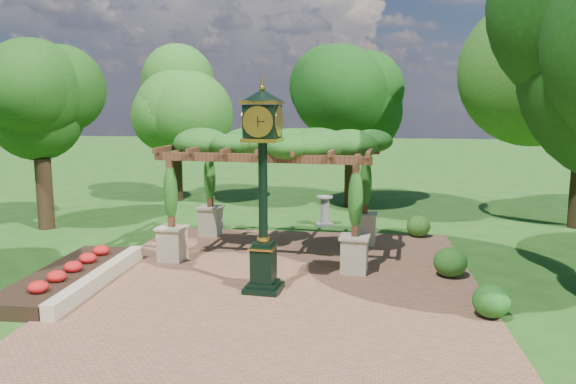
# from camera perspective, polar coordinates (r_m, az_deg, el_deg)

# --- Properties ---
(ground) EXTENTS (120.00, 120.00, 0.00)m
(ground) POSITION_cam_1_polar(r_m,az_deg,el_deg) (13.54, -1.29, -10.94)
(ground) COLOR #1E4714
(ground) RESTS_ON ground
(brick_plaza) EXTENTS (10.00, 12.00, 0.04)m
(brick_plaza) POSITION_cam_1_polar(r_m,az_deg,el_deg) (14.46, -0.72, -9.51)
(brick_plaza) COLOR brown
(brick_plaza) RESTS_ON ground
(border_wall) EXTENTS (0.35, 5.00, 0.40)m
(border_wall) POSITION_cam_1_polar(r_m,az_deg,el_deg) (15.24, -18.59, -8.31)
(border_wall) COLOR #C6B793
(border_wall) RESTS_ON ground
(flower_bed) EXTENTS (1.50, 5.00, 0.36)m
(flower_bed) POSITION_cam_1_polar(r_m,az_deg,el_deg) (15.64, -21.59, -8.11)
(flower_bed) COLOR red
(flower_bed) RESTS_ON ground
(pedestal_clock) EXTENTS (1.08, 1.08, 5.00)m
(pedestal_clock) POSITION_cam_1_polar(r_m,az_deg,el_deg) (13.41, -2.58, 2.03)
(pedestal_clock) COLOR black
(pedestal_clock) RESTS_ON brick_plaza
(pergola) EXTENTS (6.53, 4.47, 3.89)m
(pergola) POSITION_cam_1_polar(r_m,az_deg,el_deg) (17.02, -1.49, 4.25)
(pergola) COLOR #C2B590
(pergola) RESTS_ON brick_plaza
(sundial) EXTENTS (0.74, 0.74, 1.13)m
(sundial) POSITION_cam_1_polar(r_m,az_deg,el_deg) (21.23, 3.74, -2.13)
(sundial) COLOR gray
(sundial) RESTS_ON ground
(shrub_front) EXTENTS (0.87, 0.87, 0.73)m
(shrub_front) POSITION_cam_1_polar(r_m,az_deg,el_deg) (13.08, 19.96, -10.36)
(shrub_front) COLOR #205819
(shrub_front) RESTS_ON brick_plaza
(shrub_mid) EXTENTS (1.04, 1.04, 0.79)m
(shrub_mid) POSITION_cam_1_polar(r_m,az_deg,el_deg) (15.62, 16.16, -6.86)
(shrub_mid) COLOR #225217
(shrub_mid) RESTS_ON brick_plaza
(shrub_back) EXTENTS (0.94, 0.94, 0.72)m
(shrub_back) POSITION_cam_1_polar(r_m,az_deg,el_deg) (19.89, 13.12, -3.41)
(shrub_back) COLOR #30641D
(shrub_back) RESTS_ON brick_plaza
(tree_west_near) EXTENTS (3.56, 3.56, 6.73)m
(tree_west_near) POSITION_cam_1_polar(r_m,az_deg,el_deg) (22.18, -24.03, 8.30)
(tree_west_near) COLOR #382516
(tree_west_near) RESTS_ON ground
(tree_west_far) EXTENTS (3.84, 3.84, 7.36)m
(tree_west_far) POSITION_cam_1_polar(r_m,az_deg,el_deg) (26.76, -11.57, 9.84)
(tree_west_far) COLOR black
(tree_west_far) RESTS_ON ground
(tree_north) EXTENTS (3.84, 3.84, 6.81)m
(tree_north) POSITION_cam_1_polar(r_m,az_deg,el_deg) (24.90, 6.62, 9.16)
(tree_north) COLOR black
(tree_north) RESTS_ON ground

